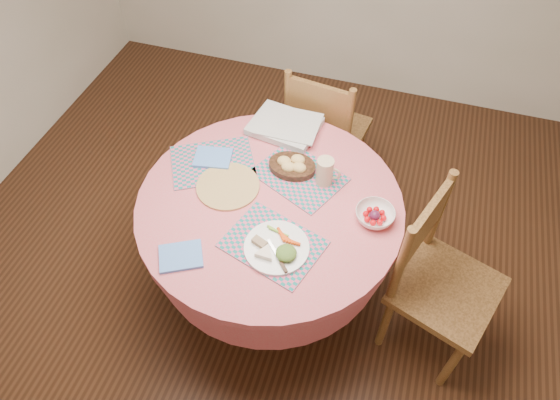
{
  "coord_description": "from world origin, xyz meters",
  "views": [
    {
      "loc": [
        0.49,
        -1.39,
        2.52
      ],
      "look_at": [
        0.05,
        0.0,
        0.78
      ],
      "focal_mm": 32.0,
      "sensor_mm": 36.0,
      "label": 1
    }
  ],
  "objects_px": {
    "wicker_trivet": "(228,186)",
    "fruit_bowl": "(375,215)",
    "chair_back": "(324,131)",
    "bread_bowl": "(292,165)",
    "dinner_plate": "(278,248)",
    "latte_mug": "(325,172)",
    "chair_right": "(438,279)",
    "dining_table": "(270,227)"
  },
  "relations": [
    {
      "from": "wicker_trivet",
      "to": "latte_mug",
      "type": "xyz_separation_m",
      "value": [
        0.43,
        0.16,
        0.07
      ]
    },
    {
      "from": "dining_table",
      "to": "chair_right",
      "type": "xyz_separation_m",
      "value": [
        0.83,
        -0.02,
        -0.04
      ]
    },
    {
      "from": "dining_table",
      "to": "dinner_plate",
      "type": "xyz_separation_m",
      "value": [
        0.12,
        -0.25,
        0.22
      ]
    },
    {
      "from": "chair_back",
      "to": "fruit_bowl",
      "type": "distance_m",
      "value": 0.92
    },
    {
      "from": "dinner_plate",
      "to": "latte_mug",
      "type": "relative_size",
      "value": 2.0
    },
    {
      "from": "chair_back",
      "to": "chair_right",
      "type": "bearing_deg",
      "value": 140.06
    },
    {
      "from": "chair_back",
      "to": "fruit_bowl",
      "type": "xyz_separation_m",
      "value": [
        0.41,
        -0.78,
        0.28
      ]
    },
    {
      "from": "chair_right",
      "to": "latte_mug",
      "type": "bearing_deg",
      "value": 90.37
    },
    {
      "from": "wicker_trivet",
      "to": "fruit_bowl",
      "type": "relative_size",
      "value": 1.34
    },
    {
      "from": "wicker_trivet",
      "to": "fruit_bowl",
      "type": "bearing_deg",
      "value": 1.35
    },
    {
      "from": "bread_bowl",
      "to": "fruit_bowl",
      "type": "xyz_separation_m",
      "value": [
        0.44,
        -0.18,
        -0.01
      ]
    },
    {
      "from": "fruit_bowl",
      "to": "latte_mug",
      "type": "bearing_deg",
      "value": 151.07
    },
    {
      "from": "dinner_plate",
      "to": "bread_bowl",
      "type": "height_order",
      "value": "bread_bowl"
    },
    {
      "from": "chair_back",
      "to": "dinner_plate",
      "type": "xyz_separation_m",
      "value": [
        0.05,
        -1.07,
        0.27
      ]
    },
    {
      "from": "dining_table",
      "to": "latte_mug",
      "type": "relative_size",
      "value": 8.82
    },
    {
      "from": "chair_right",
      "to": "bread_bowl",
      "type": "bearing_deg",
      "value": 92.13
    },
    {
      "from": "bread_bowl",
      "to": "fruit_bowl",
      "type": "distance_m",
      "value": 0.47
    },
    {
      "from": "latte_mug",
      "to": "fruit_bowl",
      "type": "xyz_separation_m",
      "value": [
        0.27,
        -0.15,
        -0.05
      ]
    },
    {
      "from": "dinner_plate",
      "to": "bread_bowl",
      "type": "xyz_separation_m",
      "value": [
        -0.08,
        0.47,
        0.01
      ]
    },
    {
      "from": "chair_right",
      "to": "fruit_bowl",
      "type": "bearing_deg",
      "value": 98.71
    },
    {
      "from": "bread_bowl",
      "to": "fruit_bowl",
      "type": "bearing_deg",
      "value": -22.42
    },
    {
      "from": "latte_mug",
      "to": "chair_back",
      "type": "bearing_deg",
      "value": 102.66
    },
    {
      "from": "dining_table",
      "to": "chair_back",
      "type": "distance_m",
      "value": 0.83
    },
    {
      "from": "chair_back",
      "to": "bread_bowl",
      "type": "bearing_deg",
      "value": 95.65
    },
    {
      "from": "chair_right",
      "to": "wicker_trivet",
      "type": "height_order",
      "value": "chair_right"
    },
    {
      "from": "chair_right",
      "to": "bread_bowl",
      "type": "height_order",
      "value": "chair_right"
    },
    {
      "from": "dinner_plate",
      "to": "bread_bowl",
      "type": "distance_m",
      "value": 0.48
    },
    {
      "from": "latte_mug",
      "to": "fruit_bowl",
      "type": "bearing_deg",
      "value": -28.93
    },
    {
      "from": "wicker_trivet",
      "to": "latte_mug",
      "type": "bearing_deg",
      "value": 20.99
    },
    {
      "from": "wicker_trivet",
      "to": "fruit_bowl",
      "type": "xyz_separation_m",
      "value": [
        0.69,
        0.02,
        0.02
      ]
    },
    {
      "from": "dining_table",
      "to": "chair_right",
      "type": "height_order",
      "value": "chair_right"
    },
    {
      "from": "wicker_trivet",
      "to": "fruit_bowl",
      "type": "distance_m",
      "value": 0.69
    },
    {
      "from": "dining_table",
      "to": "fruit_bowl",
      "type": "xyz_separation_m",
      "value": [
        0.48,
        0.04,
        0.22
      ]
    },
    {
      "from": "dining_table",
      "to": "latte_mug",
      "type": "distance_m",
      "value": 0.39
    },
    {
      "from": "latte_mug",
      "to": "dinner_plate",
      "type": "bearing_deg",
      "value": -102.04
    },
    {
      "from": "bread_bowl",
      "to": "dinner_plate",
      "type": "bearing_deg",
      "value": -80.87
    },
    {
      "from": "chair_back",
      "to": "bread_bowl",
      "type": "height_order",
      "value": "chair_back"
    },
    {
      "from": "dinner_plate",
      "to": "latte_mug",
      "type": "height_order",
      "value": "latte_mug"
    },
    {
      "from": "chair_right",
      "to": "latte_mug",
      "type": "height_order",
      "value": "chair_right"
    },
    {
      "from": "bread_bowl",
      "to": "fruit_bowl",
      "type": "height_order",
      "value": "bread_bowl"
    },
    {
      "from": "chair_right",
      "to": "chair_back",
      "type": "bearing_deg",
      "value": 61.43
    },
    {
      "from": "wicker_trivet",
      "to": "bread_bowl",
      "type": "height_order",
      "value": "bread_bowl"
    }
  ]
}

